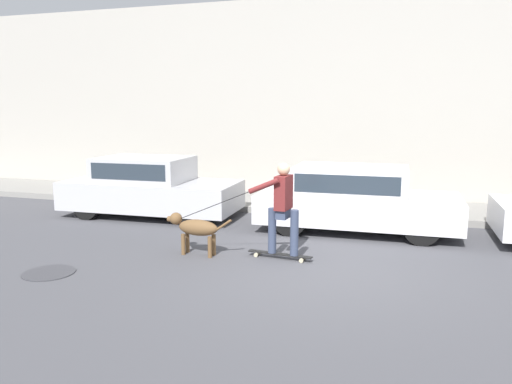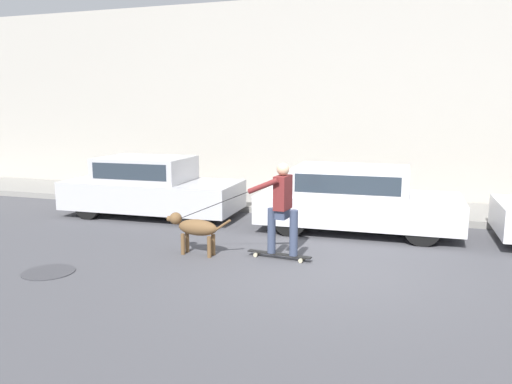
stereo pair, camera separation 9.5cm
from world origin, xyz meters
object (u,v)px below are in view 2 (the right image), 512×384
object	(u,v)px
parked_car_0	(151,188)
dog	(195,228)
parked_car_1	(356,200)
skateboarder	(282,205)

from	to	relation	value
parked_car_0	dog	xyz separation A→B (m)	(2.28, -2.51, -0.18)
parked_car_1	dog	xyz separation A→B (m)	(-2.40, -2.51, -0.18)
parked_car_1	skateboarder	world-z (taller)	skateboarder
parked_car_0	skateboarder	distance (m)	4.41
parked_car_0	parked_car_1	world-z (taller)	parked_car_0
parked_car_0	parked_car_1	distance (m)	4.67
parked_car_0	skateboarder	bearing A→B (deg)	-33.48
parked_car_1	skateboarder	distance (m)	2.50
dog	skateboarder	distance (m)	1.56
parked_car_0	skateboarder	xyz separation A→B (m)	(3.75, -2.31, 0.26)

